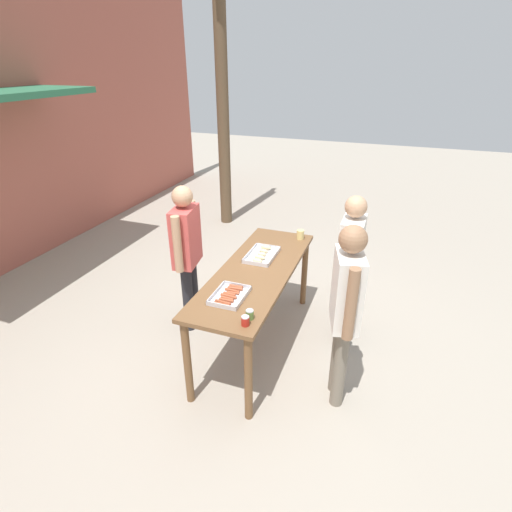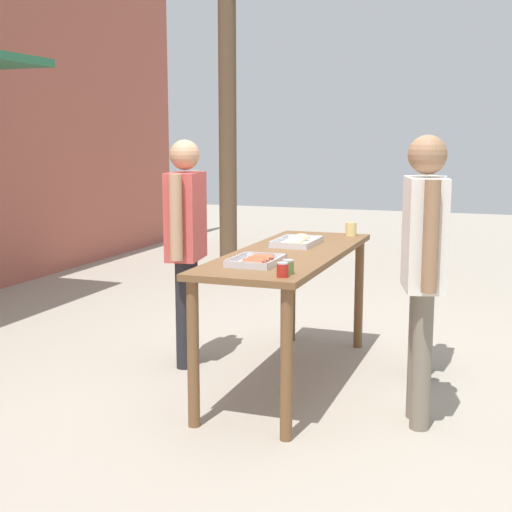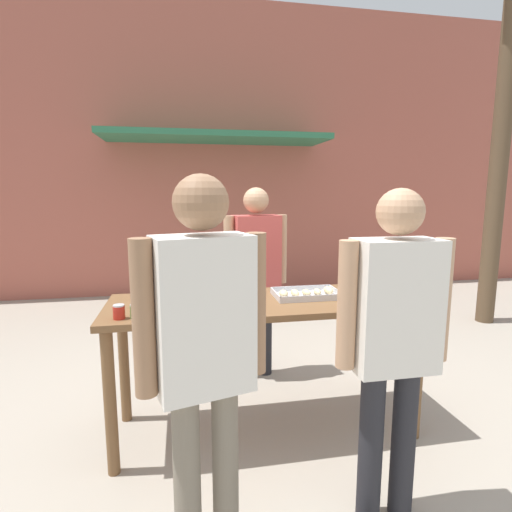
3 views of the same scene
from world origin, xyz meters
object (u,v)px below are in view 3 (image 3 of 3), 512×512
(person_customer_with_cup, at_px, (394,330))
(food_tray_sausages, at_px, (180,300))
(condiment_jar_ketchup, at_px, (136,311))
(condiment_jar_mustard, at_px, (119,312))
(food_tray_buns, at_px, (306,294))
(utility_pole, at_px, (504,106))
(person_customer_holding_hotdog, at_px, (204,342))
(beer_cup, at_px, (407,295))
(person_server_behind_table, at_px, (256,266))

(person_customer_with_cup, bearing_deg, food_tray_sausages, -42.46)
(food_tray_sausages, distance_m, condiment_jar_ketchup, 0.37)
(condiment_jar_mustard, bearing_deg, food_tray_buns, 13.13)
(food_tray_buns, relative_size, utility_pole, 0.09)
(food_tray_buns, relative_size, person_customer_holding_hotdog, 0.26)
(beer_cup, distance_m, person_server_behind_table, 1.31)
(condiment_jar_mustard, bearing_deg, person_customer_with_cup, -25.01)
(condiment_jar_ketchup, relative_size, beer_cup, 0.77)
(condiment_jar_mustard, relative_size, person_server_behind_table, 0.05)
(food_tray_buns, bearing_deg, person_customer_with_cup, -81.12)
(person_customer_with_cup, distance_m, utility_pole, 4.16)
(food_tray_sausages, height_order, food_tray_buns, food_tray_buns)
(condiment_jar_mustard, height_order, beer_cup, beer_cup)
(condiment_jar_ketchup, relative_size, person_server_behind_table, 0.05)
(condiment_jar_mustard, bearing_deg, person_server_behind_table, 47.11)
(person_server_behind_table, distance_m, person_customer_with_cup, 1.71)
(condiment_jar_mustard, relative_size, beer_cup, 0.77)
(person_server_behind_table, bearing_deg, food_tray_buns, -84.52)
(beer_cup, bearing_deg, person_customer_holding_hotdog, -151.82)
(condiment_jar_ketchup, xyz_separation_m, beer_cup, (1.68, 0.01, 0.01))
(food_tray_sausages, distance_m, beer_cup, 1.46)
(person_customer_holding_hotdog, bearing_deg, food_tray_buns, -142.39)
(person_server_behind_table, bearing_deg, food_tray_sausages, -139.07)
(beer_cup, distance_m, utility_pole, 3.49)
(food_tray_sausages, height_order, person_customer_holding_hotdog, person_customer_holding_hotdog)
(condiment_jar_mustard, distance_m, person_customer_holding_hotdog, 0.83)
(beer_cup, bearing_deg, utility_pole, 40.40)
(beer_cup, xyz_separation_m, person_customer_holding_hotdog, (-1.33, -0.72, 0.05))
(person_server_behind_table, xyz_separation_m, utility_pole, (3.13, 0.95, 1.63))
(food_tray_sausages, distance_m, food_tray_buns, 0.85)
(person_customer_holding_hotdog, bearing_deg, food_tray_sausages, -99.13)
(person_customer_holding_hotdog, relative_size, utility_pole, 0.33)
(food_tray_sausages, relative_size, beer_cup, 3.51)
(food_tray_buns, height_order, condiment_jar_mustard, condiment_jar_mustard)
(food_tray_sausages, height_order, beer_cup, beer_cup)
(person_server_behind_table, bearing_deg, person_customer_holding_hotdog, -116.51)
(food_tray_sausages, xyz_separation_m, person_customer_holding_hotdog, (0.10, -0.98, 0.09))
(condiment_jar_mustard, distance_m, person_customer_with_cup, 1.46)
(food_tray_sausages, bearing_deg, utility_pole, 24.55)
(person_server_behind_table, height_order, person_customer_with_cup, person_server_behind_table)
(person_customer_with_cup, bearing_deg, utility_pole, -137.14)
(condiment_jar_ketchup, height_order, utility_pole, utility_pole)
(person_server_behind_table, bearing_deg, utility_pole, 7.54)
(food_tray_sausages, height_order, person_customer_with_cup, person_customer_with_cup)
(beer_cup, height_order, person_customer_with_cup, person_customer_with_cup)
(utility_pole, bearing_deg, beer_cup, -139.60)
(condiment_jar_mustard, relative_size, person_customer_holding_hotdog, 0.05)
(condiment_jar_mustard, height_order, condiment_jar_ketchup, same)
(food_tray_buns, xyz_separation_m, person_customer_with_cup, (0.14, -0.89, 0.05))
(person_customer_with_cup, bearing_deg, condiment_jar_mustard, -25.38)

